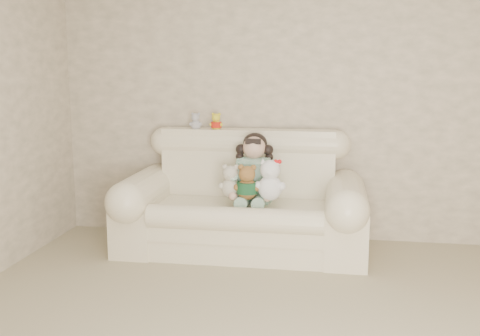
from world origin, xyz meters
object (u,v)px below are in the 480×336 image
at_px(sofa, 242,193).
at_px(seated_child, 254,167).
at_px(brown_teddy, 247,179).
at_px(cream_teddy, 231,178).
at_px(white_cat, 270,175).

xyz_separation_m(sofa, seated_child, (0.09, 0.08, 0.21)).
distance_m(sofa, brown_teddy, 0.23).
bearing_deg(seated_child, cream_teddy, -124.80).
distance_m(sofa, cream_teddy, 0.20).
distance_m(brown_teddy, white_cat, 0.19).
height_order(seated_child, cream_teddy, seated_child).
bearing_deg(sofa, cream_teddy, -126.84).
xyz_separation_m(sofa, brown_teddy, (0.07, -0.16, 0.16)).
relative_size(sofa, cream_teddy, 6.37).
xyz_separation_m(sofa, cream_teddy, (-0.08, -0.10, 0.15)).
height_order(sofa, brown_teddy, sofa).
distance_m(white_cat, cream_teddy, 0.34).
bearing_deg(seated_child, brown_teddy, -87.61).
relative_size(sofa, white_cat, 5.15).
xyz_separation_m(seated_child, white_cat, (0.16, -0.23, -0.02)).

